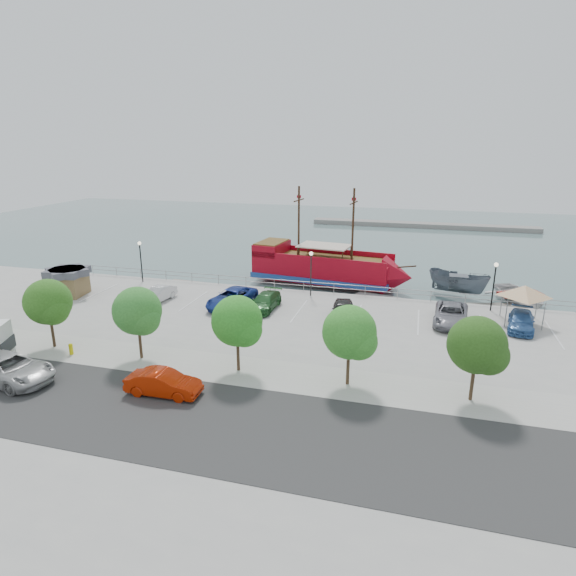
# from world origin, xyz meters

# --- Properties ---
(ground) EXTENTS (160.00, 160.00, 0.00)m
(ground) POSITION_xyz_m (0.00, 0.00, -1.00)
(ground) COLOR slate
(land_slab) EXTENTS (100.00, 58.00, 1.20)m
(land_slab) POSITION_xyz_m (0.00, -21.00, -0.60)
(land_slab) COLOR #9D9C99
(land_slab) RESTS_ON ground
(street) EXTENTS (100.00, 8.00, 0.04)m
(street) POSITION_xyz_m (0.00, -16.00, 0.01)
(street) COLOR #323232
(street) RESTS_ON land_slab
(sidewalk) EXTENTS (100.00, 4.00, 0.05)m
(sidewalk) POSITION_xyz_m (0.00, -10.00, 0.01)
(sidewalk) COLOR #A9A6A0
(sidewalk) RESTS_ON land_slab
(seawall_railing) EXTENTS (50.00, 0.06, 1.00)m
(seawall_railing) POSITION_xyz_m (0.00, 7.80, 0.53)
(seawall_railing) COLOR gray
(seawall_railing) RESTS_ON land_slab
(far_shore) EXTENTS (40.00, 3.00, 0.80)m
(far_shore) POSITION_xyz_m (10.00, 55.00, -0.60)
(far_shore) COLOR gray
(far_shore) RESTS_ON ground
(pirate_ship) EXTENTS (17.67, 6.80, 11.01)m
(pirate_ship) POSITION_xyz_m (0.90, 13.60, 0.84)
(pirate_ship) COLOR #A00617
(pirate_ship) RESTS_ON ground
(patrol_boat) EXTENTS (6.71, 5.10, 2.45)m
(patrol_boat) POSITION_xyz_m (13.69, 13.09, 0.23)
(patrol_boat) COLOR slate
(patrol_boat) RESTS_ON ground
(speedboat) EXTENTS (7.04, 8.05, 1.39)m
(speedboat) POSITION_xyz_m (19.31, 12.01, -0.31)
(speedboat) COLOR silver
(speedboat) RESTS_ON ground
(dock_west) EXTENTS (6.50, 2.32, 0.36)m
(dock_west) POSITION_xyz_m (-13.36, 9.20, -0.82)
(dock_west) COLOR gray
(dock_west) RESTS_ON ground
(dock_mid) EXTENTS (7.45, 4.25, 0.41)m
(dock_mid) POSITION_xyz_m (7.30, 9.20, -0.80)
(dock_mid) COLOR gray
(dock_mid) RESTS_ON ground
(dock_east) EXTENTS (8.14, 4.17, 0.45)m
(dock_east) POSITION_xyz_m (15.80, 9.20, -0.78)
(dock_east) COLOR #68655C
(dock_east) RESTS_ON ground
(shed) EXTENTS (3.59, 3.59, 2.61)m
(shed) POSITION_xyz_m (-22.22, 0.61, 1.39)
(shed) COLOR olive
(shed) RESTS_ON land_slab
(canopy_tent) EXTENTS (4.38, 4.38, 3.61)m
(canopy_tent) POSITION_xyz_m (17.94, 4.01, 3.14)
(canopy_tent) COLOR slate
(canopy_tent) RESTS_ON land_slab
(street_van) EXTENTS (6.36, 3.64, 1.67)m
(street_van) POSITION_xyz_m (-13.97, -15.01, 0.84)
(street_van) COLOR #A5A5A5
(street_van) RESTS_ON street
(street_sedan) EXTENTS (4.42, 1.64, 1.44)m
(street_sedan) POSITION_xyz_m (-4.07, -13.99, 0.72)
(street_sedan) COLOR #AB2004
(street_sedan) RESTS_ON street
(fire_hydrant) EXTENTS (0.29, 0.29, 0.84)m
(fire_hydrant) POSITION_xyz_m (-12.94, -10.80, 0.46)
(fire_hydrant) COLOR #D5CA07
(fire_hydrant) RESTS_ON sidewalk
(lamp_post_left) EXTENTS (0.36, 0.36, 4.28)m
(lamp_post_left) POSITION_xyz_m (-18.00, 6.50, 2.94)
(lamp_post_left) COLOR black
(lamp_post_left) RESTS_ON land_slab
(lamp_post_mid) EXTENTS (0.36, 0.36, 4.28)m
(lamp_post_mid) POSITION_xyz_m (0.00, 6.50, 2.94)
(lamp_post_mid) COLOR black
(lamp_post_mid) RESTS_ON land_slab
(lamp_post_right) EXTENTS (0.36, 0.36, 4.28)m
(lamp_post_right) POSITION_xyz_m (16.00, 6.50, 2.94)
(lamp_post_right) COLOR black
(lamp_post_right) RESTS_ON land_slab
(tree_b) EXTENTS (3.30, 3.20, 5.00)m
(tree_b) POSITION_xyz_m (-14.85, -10.07, 3.30)
(tree_b) COLOR #473321
(tree_b) RESTS_ON sidewalk
(tree_c) EXTENTS (3.30, 3.20, 5.00)m
(tree_c) POSITION_xyz_m (-7.85, -10.07, 3.30)
(tree_c) COLOR #473321
(tree_c) RESTS_ON sidewalk
(tree_d) EXTENTS (3.30, 3.20, 5.00)m
(tree_d) POSITION_xyz_m (-0.85, -10.07, 3.30)
(tree_d) COLOR #473321
(tree_d) RESTS_ON sidewalk
(tree_e) EXTENTS (3.30, 3.20, 5.00)m
(tree_e) POSITION_xyz_m (6.15, -10.07, 3.30)
(tree_e) COLOR #473321
(tree_e) RESTS_ON sidewalk
(tree_f) EXTENTS (3.30, 3.20, 5.00)m
(tree_f) POSITION_xyz_m (13.15, -10.07, 3.30)
(tree_f) COLOR #473321
(tree_f) RESTS_ON sidewalk
(parked_car_b) EXTENTS (1.84, 4.15, 1.32)m
(parked_car_b) POSITION_xyz_m (-13.10, 1.24, 0.66)
(parked_car_b) COLOR silver
(parked_car_b) RESTS_ON land_slab
(parked_car_c) EXTENTS (3.55, 6.08, 1.59)m
(parked_car_c) POSITION_xyz_m (-6.03, 1.56, 0.80)
(parked_car_c) COLOR navy
(parked_car_c) RESTS_ON land_slab
(parked_car_d) EXTENTS (2.10, 4.85, 1.39)m
(parked_car_d) POSITION_xyz_m (-2.99, 1.66, 0.69)
(parked_car_d) COLOR #255C29
(parked_car_d) RESTS_ON land_slab
(parked_car_e) EXTENTS (2.20, 4.43, 1.45)m
(parked_car_e) POSITION_xyz_m (3.88, 1.35, 0.73)
(parked_car_e) COLOR black
(parked_car_e) RESTS_ON land_slab
(parked_car_g) EXTENTS (2.99, 5.73, 1.54)m
(parked_car_g) POSITION_xyz_m (12.48, 2.34, 0.77)
(parked_car_g) COLOR gray
(parked_car_g) RESTS_ON land_slab
(parked_car_h) EXTENTS (2.63, 4.86, 1.34)m
(parked_car_h) POSITION_xyz_m (17.70, 2.49, 0.67)
(parked_car_h) COLOR #335E9A
(parked_car_h) RESTS_ON land_slab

